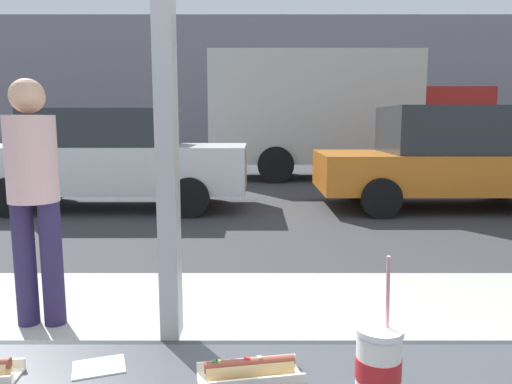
{
  "coord_description": "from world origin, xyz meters",
  "views": [
    {
      "loc": [
        0.23,
        -1.18,
        1.52
      ],
      "look_at": [
        0.24,
        3.13,
        0.88
      ],
      "focal_mm": 33.68,
      "sensor_mm": 36.0,
      "label": 1
    }
  ],
  "objects_px": {
    "parked_car_white": "(111,158)",
    "pedestrian": "(33,188)",
    "parked_car_orange": "(450,158)",
    "soda_cup_left": "(378,367)",
    "hotdog_tray_far": "(249,370)",
    "box_truck": "(336,113)"
  },
  "relations": [
    {
      "from": "box_truck",
      "to": "pedestrian",
      "type": "relative_size",
      "value": 4.31
    },
    {
      "from": "parked_car_white",
      "to": "pedestrian",
      "type": "distance_m",
      "value": 5.38
    },
    {
      "from": "parked_car_orange",
      "to": "pedestrian",
      "type": "relative_size",
      "value": 2.79
    },
    {
      "from": "hotdog_tray_far",
      "to": "pedestrian",
      "type": "bearing_deg",
      "value": 124.78
    },
    {
      "from": "hotdog_tray_far",
      "to": "box_truck",
      "type": "relative_size",
      "value": 0.04
    },
    {
      "from": "soda_cup_left",
      "to": "hotdog_tray_far",
      "type": "height_order",
      "value": "soda_cup_left"
    },
    {
      "from": "parked_car_orange",
      "to": "box_truck",
      "type": "height_order",
      "value": "box_truck"
    },
    {
      "from": "pedestrian",
      "to": "hotdog_tray_far",
      "type": "bearing_deg",
      "value": -55.22
    },
    {
      "from": "hotdog_tray_far",
      "to": "pedestrian",
      "type": "xyz_separation_m",
      "value": [
        -1.44,
        2.07,
        0.13
      ]
    },
    {
      "from": "parked_car_white",
      "to": "pedestrian",
      "type": "height_order",
      "value": "pedestrian"
    },
    {
      "from": "hotdog_tray_far",
      "to": "box_truck",
      "type": "height_order",
      "value": "box_truck"
    },
    {
      "from": "soda_cup_left",
      "to": "parked_car_white",
      "type": "xyz_separation_m",
      "value": [
        -2.76,
        7.44,
        -0.15
      ]
    },
    {
      "from": "parked_car_white",
      "to": "parked_car_orange",
      "type": "height_order",
      "value": "parked_car_orange"
    },
    {
      "from": "soda_cup_left",
      "to": "hotdog_tray_far",
      "type": "distance_m",
      "value": 0.29
    },
    {
      "from": "parked_car_white",
      "to": "parked_car_orange",
      "type": "relative_size",
      "value": 1.01
    },
    {
      "from": "soda_cup_left",
      "to": "parked_car_orange",
      "type": "xyz_separation_m",
      "value": [
        3.15,
        7.44,
        -0.14
      ]
    },
    {
      "from": "parked_car_white",
      "to": "box_truck",
      "type": "xyz_separation_m",
      "value": [
        4.65,
        4.53,
        0.86
      ]
    },
    {
      "from": "soda_cup_left",
      "to": "parked_car_orange",
      "type": "height_order",
      "value": "parked_car_orange"
    },
    {
      "from": "soda_cup_left",
      "to": "pedestrian",
      "type": "bearing_deg",
      "value": 127.95
    },
    {
      "from": "box_truck",
      "to": "pedestrian",
      "type": "distance_m",
      "value": 10.45
    },
    {
      "from": "soda_cup_left",
      "to": "pedestrian",
      "type": "xyz_separation_m",
      "value": [
        -1.7,
        2.18,
        0.07
      ]
    },
    {
      "from": "parked_car_white",
      "to": "parked_car_orange",
      "type": "xyz_separation_m",
      "value": [
        5.91,
        0.0,
        0.01
      ]
    }
  ]
}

